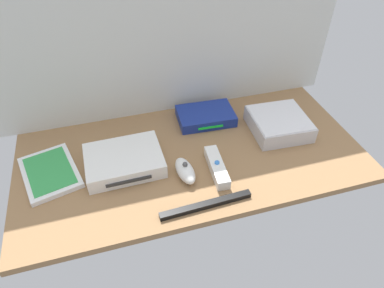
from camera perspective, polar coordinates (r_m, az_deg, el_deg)
name	(u,v)px	position (r cm, az deg, el deg)	size (l,w,h in cm)	color
ground_plane	(192,157)	(102.04, 0.00, -2.11)	(100.00, 48.00, 2.00)	#936D47
back_wall	(168,15)	(104.89, -4.03, 20.43)	(110.00, 1.20, 64.00)	silver
game_console	(124,161)	(98.09, -11.13, -2.70)	(21.25, 16.76, 4.40)	white
mini_computer	(279,123)	(111.70, 14.13, 3.31)	(17.90, 17.90, 5.30)	silver
game_case	(50,172)	(102.71, -22.38, -4.34)	(17.84, 21.75, 1.56)	white
network_router	(206,116)	(113.13, 2.26, 4.65)	(18.60, 13.06, 3.40)	navy
remote_wand	(217,167)	(95.67, 4.10, -3.80)	(4.61, 15.01, 3.40)	white
remote_nunchuk	(185,171)	(93.71, -1.14, -4.41)	(5.40, 10.40, 5.10)	white
sensor_bar	(206,205)	(87.69, 2.33, -9.99)	(24.00, 1.80, 1.40)	black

